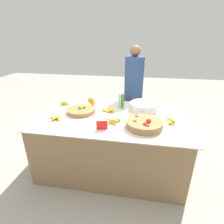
# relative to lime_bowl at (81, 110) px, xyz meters

# --- Properties ---
(ground_plane) EXTENTS (12.00, 12.00, 0.00)m
(ground_plane) POSITION_rel_lime_bowl_xyz_m (0.42, -0.04, -0.78)
(ground_plane) COLOR #A39E93
(market_table) EXTENTS (1.86, 1.14, 0.75)m
(market_table) POSITION_rel_lime_bowl_xyz_m (0.42, -0.04, -0.40)
(market_table) COLOR olive
(market_table) RESTS_ON ground_plane
(lime_bowl) EXTENTS (0.37, 0.37, 0.09)m
(lime_bowl) POSITION_rel_lime_bowl_xyz_m (0.00, 0.00, 0.00)
(lime_bowl) COLOR olive
(lime_bowl) RESTS_ON market_table
(tomato_basket) EXTENTS (0.40, 0.40, 0.11)m
(tomato_basket) POSITION_rel_lime_bowl_xyz_m (0.82, -0.28, 0.01)
(tomato_basket) COLOR olive
(tomato_basket) RESTS_ON market_table
(orange_pile) EXTENTS (0.11, 0.10, 0.12)m
(orange_pile) POSITION_rel_lime_bowl_xyz_m (0.07, 0.29, 0.02)
(orange_pile) COLOR orange
(orange_pile) RESTS_ON market_table
(metal_bowl) EXTENTS (0.39, 0.39, 0.10)m
(metal_bowl) POSITION_rel_lime_bowl_xyz_m (0.81, 0.24, 0.02)
(metal_bowl) COLOR silver
(metal_bowl) RESTS_ON market_table
(price_sign) EXTENTS (0.12, 0.04, 0.10)m
(price_sign) POSITION_rel_lime_bowl_xyz_m (0.37, -0.41, 0.02)
(price_sign) COLOR red
(price_sign) RESTS_ON market_table
(veg_bundle) EXTENTS (0.07, 0.05, 0.20)m
(veg_bundle) POSITION_rel_lime_bowl_xyz_m (0.50, 0.24, 0.07)
(veg_bundle) COLOR #428438
(veg_bundle) RESTS_ON market_table
(banana_bunch_front_center) EXTENTS (0.17, 0.16, 0.06)m
(banana_bunch_front_center) POSITION_rel_lime_bowl_xyz_m (-0.35, 0.24, -0.00)
(banana_bunch_front_center) COLOR gold
(banana_bunch_front_center) RESTS_ON market_table
(banana_bunch_middle_left) EXTENTS (0.21, 0.16, 0.06)m
(banana_bunch_middle_left) POSITION_rel_lime_bowl_xyz_m (0.36, 0.10, -0.00)
(banana_bunch_middle_left) COLOR gold
(banana_bunch_middle_left) RESTS_ON market_table
(banana_bunch_front_right) EXTENTS (0.18, 0.15, 0.05)m
(banana_bunch_front_right) POSITION_rel_lime_bowl_xyz_m (-0.23, -0.26, -0.01)
(banana_bunch_front_right) COLOR gold
(banana_bunch_front_right) RESTS_ON market_table
(banana_bunch_back_center) EXTENTS (0.17, 0.19, 0.06)m
(banana_bunch_back_center) POSITION_rel_lime_bowl_xyz_m (0.48, -0.22, -0.01)
(banana_bunch_back_center) COLOR gold
(banana_bunch_back_center) RESTS_ON market_table
(banana_bunch_front_left) EXTENTS (0.13, 0.18, 0.05)m
(banana_bunch_front_left) POSITION_rel_lime_bowl_xyz_m (1.12, -0.10, -0.01)
(banana_bunch_front_left) COLOR gold
(banana_bunch_front_left) RESTS_ON market_table
(vendor_person) EXTENTS (0.30, 0.30, 1.56)m
(vendor_person) POSITION_rel_lime_bowl_xyz_m (0.63, 0.77, -0.06)
(vendor_person) COLOR navy
(vendor_person) RESTS_ON ground_plane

